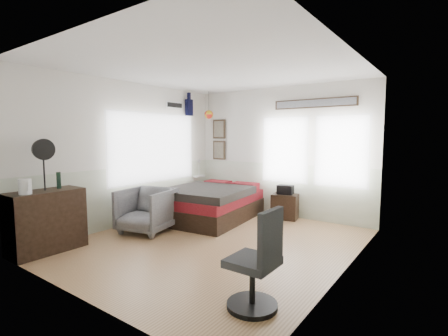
{
  "coord_description": "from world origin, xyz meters",
  "views": [
    {
      "loc": [
        3.06,
        -3.99,
        1.68
      ],
      "look_at": [
        -0.1,
        0.4,
        1.15
      ],
      "focal_mm": 26.0,
      "sensor_mm": 36.0,
      "label": 1
    }
  ],
  "objects": [
    {
      "name": "black_bag",
      "position": [
        0.27,
        2.03,
        0.6
      ],
      "size": [
        0.33,
        0.24,
        0.18
      ],
      "primitive_type": "cube",
      "rotation": [
        0.0,
        0.0,
        0.13
      ],
      "color": "black",
      "rests_on": "nightstand"
    },
    {
      "name": "room_shell",
      "position": [
        -0.08,
        0.19,
        1.61
      ],
      "size": [
        4.02,
        4.52,
        2.71
      ],
      "color": "silver",
      "rests_on": "ground_plane"
    },
    {
      "name": "armchair",
      "position": [
        -1.32,
        -0.24,
        0.39
      ],
      "size": [
        0.99,
        1.01,
        0.77
      ],
      "primitive_type": "imported",
      "rotation": [
        0.0,
        0.0,
        0.22
      ],
      "color": "gray",
      "rests_on": "ground_plane"
    },
    {
      "name": "bed",
      "position": [
        -0.94,
        1.14,
        0.32
      ],
      "size": [
        1.67,
        2.21,
        0.66
      ],
      "rotation": [
        0.0,
        0.0,
        0.11
      ],
      "color": "black",
      "rests_on": "ground_plane"
    },
    {
      "name": "ground_plane",
      "position": [
        0.0,
        0.0,
        -0.01
      ],
      "size": [
        4.0,
        4.5,
        0.01
      ],
      "primitive_type": "cube",
      "color": "#9A6B43"
    },
    {
      "name": "bottle",
      "position": [
        -1.76,
        -1.54,
        1.02
      ],
      "size": [
        0.06,
        0.06,
        0.25
      ],
      "primitive_type": "cylinder",
      "color": "black",
      "rests_on": "dresser"
    },
    {
      "name": "nightstand",
      "position": [
        0.27,
        2.03,
        0.25
      ],
      "size": [
        0.58,
        0.5,
        0.51
      ],
      "primitive_type": "cube",
      "rotation": [
        0.0,
        0.0,
        0.21
      ],
      "color": "black",
      "rests_on": "ground_plane"
    },
    {
      "name": "dresser",
      "position": [
        -1.74,
        -1.76,
        0.45
      ],
      "size": [
        0.48,
        1.0,
        0.9
      ],
      "primitive_type": "cube",
      "color": "black",
      "rests_on": "ground_plane"
    },
    {
      "name": "stand_fan",
      "position": [
        -1.74,
        -1.74,
        1.48
      ],
      "size": [
        0.1,
        0.31,
        0.75
      ],
      "rotation": [
        0.0,
        0.0,
        -0.07
      ],
      "color": "black",
      "rests_on": "dresser"
    },
    {
      "name": "wall_decor",
      "position": [
        -1.1,
        1.96,
        2.1
      ],
      "size": [
        3.55,
        1.32,
        1.44
      ],
      "color": "#392718",
      "rests_on": "room_shell"
    },
    {
      "name": "kettle",
      "position": [
        -1.64,
        -2.05,
        1.01
      ],
      "size": [
        0.19,
        0.16,
        0.21
      ],
      "rotation": [
        0.0,
        0.0,
        0.03
      ],
      "color": "silver",
      "rests_on": "dresser"
    },
    {
      "name": "task_chair",
      "position": [
        1.56,
        -1.36,
        0.41
      ],
      "size": [
        0.5,
        0.5,
        1.01
      ],
      "rotation": [
        0.0,
        0.0,
        -0.0
      ],
      "color": "black",
      "rests_on": "ground_plane"
    }
  ]
}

